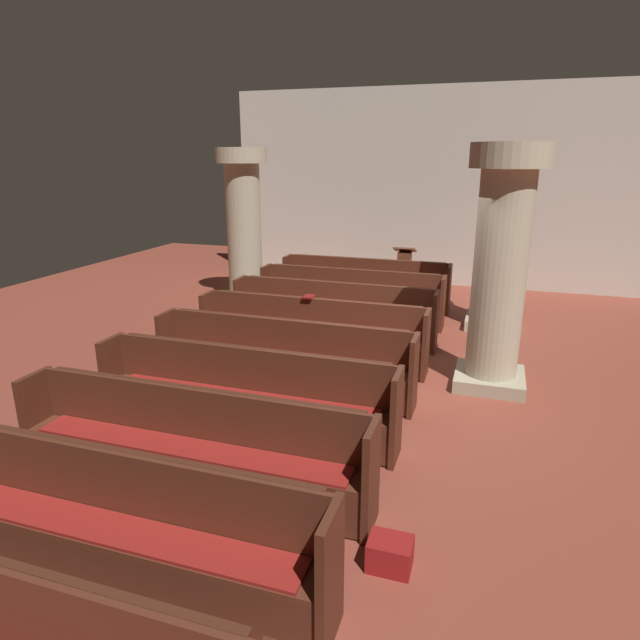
% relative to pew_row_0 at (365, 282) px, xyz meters
% --- Properties ---
extents(ground_plane, '(19.20, 19.20, 0.00)m').
position_rel_pew_row_0_xyz_m(ground_plane, '(1.13, -3.53, -0.50)').
color(ground_plane, brown).
extents(back_wall, '(10.00, 0.16, 4.50)m').
position_rel_pew_row_0_xyz_m(back_wall, '(1.13, 2.55, 1.75)').
color(back_wall, beige).
rests_on(back_wall, ground).
extents(pew_row_0, '(3.43, 0.46, 0.96)m').
position_rel_pew_row_0_xyz_m(pew_row_0, '(0.00, 0.00, 0.00)').
color(pew_row_0, '#562819').
rests_on(pew_row_0, ground).
extents(pew_row_1, '(3.43, 0.46, 0.96)m').
position_rel_pew_row_0_xyz_m(pew_row_1, '(0.00, -1.13, 0.00)').
color(pew_row_1, '#562819').
rests_on(pew_row_1, ground).
extents(pew_row_2, '(3.43, 0.47, 0.96)m').
position_rel_pew_row_0_xyz_m(pew_row_2, '(0.00, -2.27, 0.00)').
color(pew_row_2, '#562819').
rests_on(pew_row_2, ground).
extents(pew_row_3, '(3.43, 0.46, 0.96)m').
position_rel_pew_row_0_xyz_m(pew_row_3, '(0.00, -3.40, 0.00)').
color(pew_row_3, '#562819').
rests_on(pew_row_3, ground).
extents(pew_row_4, '(3.43, 0.46, 0.96)m').
position_rel_pew_row_0_xyz_m(pew_row_4, '(0.00, -4.53, 0.00)').
color(pew_row_4, '#562819').
rests_on(pew_row_4, ground).
extents(pew_row_5, '(3.43, 0.47, 0.96)m').
position_rel_pew_row_0_xyz_m(pew_row_5, '(0.00, -5.67, 0.00)').
color(pew_row_5, '#562819').
rests_on(pew_row_5, ground).
extents(pew_row_6, '(3.43, 0.46, 0.96)m').
position_rel_pew_row_0_xyz_m(pew_row_6, '(0.00, -6.80, 0.00)').
color(pew_row_6, '#562819').
rests_on(pew_row_6, ground).
extents(pew_row_7, '(3.43, 0.47, 0.96)m').
position_rel_pew_row_0_xyz_m(pew_row_7, '(0.00, -7.93, 0.00)').
color(pew_row_7, '#562819').
rests_on(pew_row_7, ground).
extents(pillar_aisle_side, '(1.03, 1.03, 3.14)m').
position_rel_pew_row_0_xyz_m(pillar_aisle_side, '(2.56, -0.66, 1.14)').
color(pillar_aisle_side, tan).
rests_on(pillar_aisle_side, ground).
extents(pillar_far_side, '(1.03, 1.03, 3.14)m').
position_rel_pew_row_0_xyz_m(pillar_far_side, '(-2.51, -0.36, 1.14)').
color(pillar_far_side, tan).
rests_on(pillar_far_side, ground).
extents(pillar_aisle_rear, '(0.97, 0.97, 3.14)m').
position_rel_pew_row_0_xyz_m(pillar_aisle_rear, '(2.56, -3.43, 1.14)').
color(pillar_aisle_rear, tan).
rests_on(pillar_aisle_rear, ground).
extents(lectern, '(0.48, 0.45, 1.08)m').
position_rel_pew_row_0_xyz_m(lectern, '(0.60, 1.21, -0.05)').
color(lectern, brown).
rests_on(lectern, ground).
extents(hymn_book, '(0.16, 0.21, 0.03)m').
position_rel_pew_row_0_xyz_m(hymn_book, '(-0.10, -3.21, 0.47)').
color(hymn_book, maroon).
rests_on(hymn_book, pew_row_3).
extents(kneeler_box_red, '(0.33, 0.26, 0.24)m').
position_rel_pew_row_0_xyz_m(kneeler_box_red, '(1.93, -7.20, -0.38)').
color(kneeler_box_red, maroon).
rests_on(kneeler_box_red, ground).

